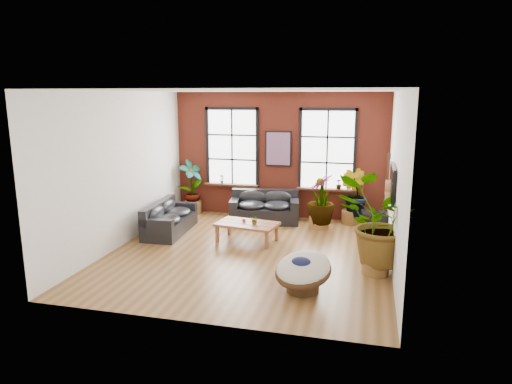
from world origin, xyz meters
TOP-DOWN VIEW (x-y plane):
  - room at (0.00, 0.15)m, footprint 6.04×6.54m
  - sofa_back at (-0.25, 2.59)m, footprint 1.98×1.21m
  - sofa_left at (-2.39, 1.01)m, footprint 0.93×1.99m
  - coffee_table at (-0.26, 0.77)m, footprint 1.53×1.02m
  - papasan_chair at (1.43, -1.72)m, footprint 1.30×1.30m
  - poster at (0.00, 3.18)m, footprint 0.74×0.06m
  - tv_wall_unit at (2.93, 0.60)m, footprint 0.13×1.86m
  - media_box at (2.69, 2.18)m, footprint 0.71×0.61m
  - pot_back_left at (-2.49, 2.96)m, footprint 0.53×0.53m
  - pot_back_right at (2.07, 2.95)m, footprint 0.61×0.61m
  - pot_right_wall at (2.68, -0.57)m, footprint 0.69×0.69m
  - pot_mid at (1.28, 2.30)m, footprint 0.61×0.61m
  - floor_plant_back_left at (-2.53, 2.98)m, footprint 0.86×0.91m
  - floor_plant_back_right at (2.11, 2.97)m, footprint 0.95×0.94m
  - floor_plant_right_wall at (2.69, -0.54)m, footprint 1.93×1.81m
  - floor_plant_mid at (1.31, 2.28)m, footprint 0.87×0.87m
  - table_plant at (-0.05, 0.69)m, footprint 0.25×0.24m
  - sill_plant_left at (-1.65, 3.13)m, footprint 0.17×0.17m
  - sill_plant_right at (1.70, 3.13)m, footprint 0.19×0.19m

SIDE VIEW (x-z plane):
  - pot_back_left at x=-2.49m, z-range 0.00..0.36m
  - pot_back_right at x=2.07m, z-range 0.00..0.37m
  - pot_mid at x=1.28m, z-range 0.00..0.38m
  - pot_right_wall at x=2.68m, z-range 0.00..0.38m
  - media_box at x=2.69m, z-range 0.00..0.55m
  - sofa_left at x=-2.39m, z-range -0.04..0.73m
  - sofa_back at x=-0.25m, z-range -0.04..0.81m
  - papasan_chair at x=1.43m, z-range 0.01..0.76m
  - coffee_table at x=-0.26m, z-range 0.13..0.68m
  - table_plant at x=-0.05m, z-range 0.46..0.68m
  - floor_plant_mid at x=1.31m, z-range 0.14..1.44m
  - floor_plant_back_right at x=2.11m, z-range 0.15..1.50m
  - floor_plant_back_left at x=-2.53m, z-range 0.15..1.58m
  - floor_plant_right_wall at x=2.69m, z-range 0.16..1.87m
  - sill_plant_left at x=-1.65m, z-range 0.90..1.17m
  - sill_plant_right at x=1.70m, z-range 0.90..1.17m
  - tv_wall_unit at x=2.93m, z-range 0.94..2.14m
  - room at x=0.00m, z-range -0.02..3.52m
  - poster at x=0.00m, z-range 1.46..2.44m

